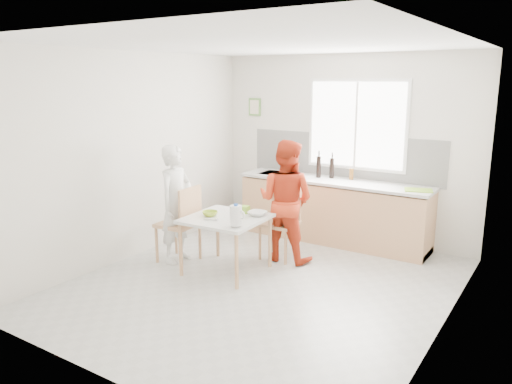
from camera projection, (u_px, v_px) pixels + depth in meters
ground at (262, 285)px, 5.80m from camera, size 4.50×4.50×0.00m
room_shell at (262, 144)px, 5.44m from camera, size 4.50×4.50×4.50m
window at (357, 125)px, 7.15m from camera, size 1.50×0.06×1.30m
backsplash at (343, 156)px, 7.37m from camera, size 3.00×0.02×0.65m
picture_frame at (255, 107)px, 8.03m from camera, size 0.22×0.03×0.28m
kitchen_counter at (332, 213)px, 7.31m from camera, size 2.84×0.64×1.37m
dining_table at (226, 223)px, 6.09m from camera, size 0.95×0.95×0.70m
chair_left at (182, 221)px, 6.43m from camera, size 0.49×0.49×1.01m
chair_far at (282, 219)px, 6.64m from camera, size 0.46×0.46×0.95m
person_white at (176, 204)px, 6.43m from camera, size 0.40×0.58×1.53m
person_red at (286, 201)px, 6.48m from camera, size 0.81×0.64×1.59m
bowl_green at (210, 214)px, 6.12m from camera, size 0.20×0.20×0.06m
bowl_white at (257, 213)px, 6.13m from camera, size 0.23×0.23×0.05m
milk_jug at (236, 215)px, 5.65m from camera, size 0.20×0.14×0.25m
green_box at (245, 209)px, 6.25m from camera, size 0.11×0.11×0.09m
spoon at (210, 220)px, 5.93m from camera, size 0.15×0.07×0.01m
cutting_board at (419, 190)px, 6.50m from camera, size 0.41×0.34×0.01m
wine_bottle_a at (319, 167)px, 7.34m from camera, size 0.07×0.07×0.32m
wine_bottle_b at (332, 168)px, 7.30m from camera, size 0.07×0.07×0.30m
jar_amber at (351, 174)px, 7.20m from camera, size 0.06×0.06×0.16m
soap_bottle at (294, 166)px, 7.72m from camera, size 0.11×0.11×0.21m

